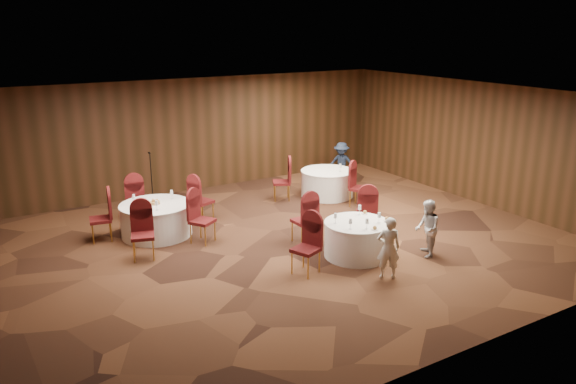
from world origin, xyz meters
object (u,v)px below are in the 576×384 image
man_c (341,164)px  woman_a (388,248)px  mic_stand (152,191)px  table_right (327,183)px  table_main (357,239)px  woman_b (427,228)px  table_left (156,219)px

man_c → woman_a: bearing=-66.6°
mic_stand → woman_a: mic_stand is taller
table_right → man_c: (1.03, 0.75, 0.27)m
table_main → mic_stand: mic_stand is taller
woman_a → woman_b: bearing=-134.8°
woman_b → mic_stand: bearing=-114.4°
mic_stand → man_c: (5.48, -0.94, 0.23)m
table_left → table_main: bearing=-46.4°
man_c → table_right: bearing=-92.0°
table_left → table_right: same height
table_main → man_c: (2.94, 4.55, 0.27)m
table_main → man_c: 5.43m
table_right → mic_stand: size_ratio=1.02×
woman_b → table_left: bearing=-98.3°
table_right → man_c: man_c is taller
woman_a → man_c: man_c is taller
mic_stand → woman_a: (2.40, -6.62, 0.20)m
table_right → woman_b: size_ratio=1.22×
woman_a → man_c: size_ratio=0.95×
mic_stand → man_c: mic_stand is taller
table_left → mic_stand: size_ratio=1.11×
man_c → table_left: bearing=-116.6°
table_right → woman_b: (-0.67, -4.53, 0.23)m
mic_stand → woman_a: bearing=-70.1°
woman_b → woman_a: bearing=-39.5°
mic_stand → woman_b: mic_stand is taller
table_right → woman_b: bearing=-98.4°
table_left → woman_a: (3.02, -4.45, 0.23)m
woman_b → man_c: man_c is taller
table_left → woman_b: woman_b is taller
table_left → man_c: 6.23m
table_main → table_right: bearing=63.3°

